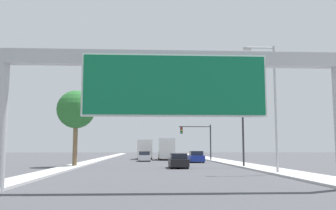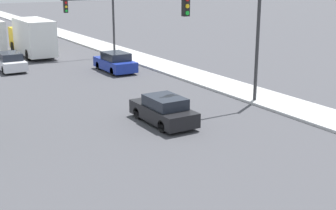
{
  "view_description": "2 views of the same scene",
  "coord_description": "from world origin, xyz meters",
  "px_view_note": "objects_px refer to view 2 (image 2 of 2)",
  "views": [
    {
      "loc": [
        -1.3,
        0.0,
        2.05
      ],
      "look_at": [
        0.0,
        23.87,
        4.75
      ],
      "focal_mm": 40.0,
      "sensor_mm": 36.0,
      "label": 1
    },
    {
      "loc": [
        -9.83,
        17.49,
        7.37
      ],
      "look_at": [
        -0.71,
        32.72,
        2.41
      ],
      "focal_mm": 50.0,
      "sensor_mm": 36.0,
      "label": 2
    }
  ],
  "objects_px": {
    "traffic_light_near_intersection": "(235,27)",
    "traffic_light_mid_block": "(96,15)",
    "car_near_center": "(10,62)",
    "truck_box_primary": "(32,37)",
    "car_far_center": "(164,110)",
    "car_near_right": "(115,62)"
  },
  "relations": [
    {
      "from": "car_near_center",
      "to": "traffic_light_near_intersection",
      "type": "bearing_deg",
      "value": -64.04
    },
    {
      "from": "car_near_center",
      "to": "car_near_right",
      "type": "bearing_deg",
      "value": -34.35
    },
    {
      "from": "traffic_light_near_intersection",
      "to": "traffic_light_mid_block",
      "type": "height_order",
      "value": "traffic_light_near_intersection"
    },
    {
      "from": "traffic_light_mid_block",
      "to": "truck_box_primary",
      "type": "bearing_deg",
      "value": 144.62
    },
    {
      "from": "truck_box_primary",
      "to": "traffic_light_near_intersection",
      "type": "xyz_separation_m",
      "value": [
        5.03,
        -23.57,
        2.83
      ]
    },
    {
      "from": "car_near_right",
      "to": "car_far_center",
      "type": "xyz_separation_m",
      "value": [
        -3.5,
        -13.48,
        -0.04
      ]
    },
    {
      "from": "truck_box_primary",
      "to": "traffic_light_mid_block",
      "type": "bearing_deg",
      "value": -35.38
    },
    {
      "from": "car_near_center",
      "to": "truck_box_primary",
      "type": "relative_size",
      "value": 0.53
    },
    {
      "from": "truck_box_primary",
      "to": "traffic_light_near_intersection",
      "type": "height_order",
      "value": "traffic_light_near_intersection"
    },
    {
      "from": "car_near_center",
      "to": "car_far_center",
      "type": "xyz_separation_m",
      "value": [
        3.5,
        -18.27,
        0.0
      ]
    },
    {
      "from": "truck_box_primary",
      "to": "traffic_light_mid_block",
      "type": "height_order",
      "value": "traffic_light_mid_block"
    },
    {
      "from": "car_far_center",
      "to": "truck_box_primary",
      "type": "relative_size",
      "value": 0.5
    },
    {
      "from": "car_near_right",
      "to": "car_near_center",
      "type": "xyz_separation_m",
      "value": [
        -7.0,
        4.78,
        -0.04
      ]
    },
    {
      "from": "car_near_right",
      "to": "car_far_center",
      "type": "height_order",
      "value": "car_near_right"
    },
    {
      "from": "car_near_center",
      "to": "car_far_center",
      "type": "distance_m",
      "value": 18.6
    },
    {
      "from": "car_far_center",
      "to": "traffic_light_near_intersection",
      "type": "distance_m",
      "value": 6.41
    },
    {
      "from": "car_near_center",
      "to": "traffic_light_near_intersection",
      "type": "relative_size",
      "value": 0.66
    },
    {
      "from": "car_near_center",
      "to": "truck_box_primary",
      "type": "bearing_deg",
      "value": 59.92
    },
    {
      "from": "car_near_center",
      "to": "car_far_center",
      "type": "bearing_deg",
      "value": -79.15
    },
    {
      "from": "car_far_center",
      "to": "car_near_right",
      "type": "bearing_deg",
      "value": 75.45
    },
    {
      "from": "car_near_right",
      "to": "truck_box_primary",
      "type": "height_order",
      "value": "truck_box_primary"
    },
    {
      "from": "traffic_light_near_intersection",
      "to": "car_far_center",
      "type": "bearing_deg",
      "value": -171.65
    }
  ]
}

